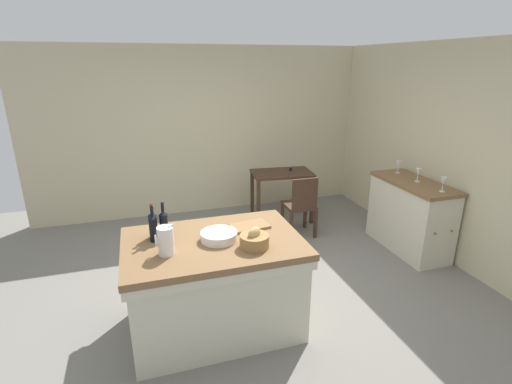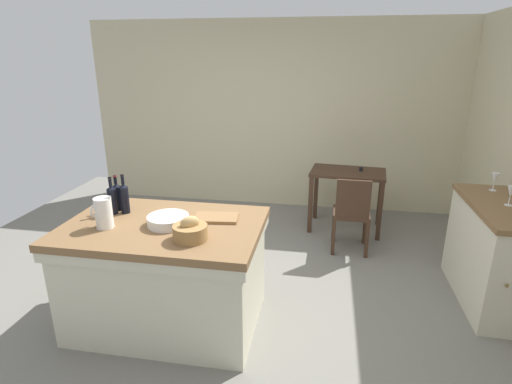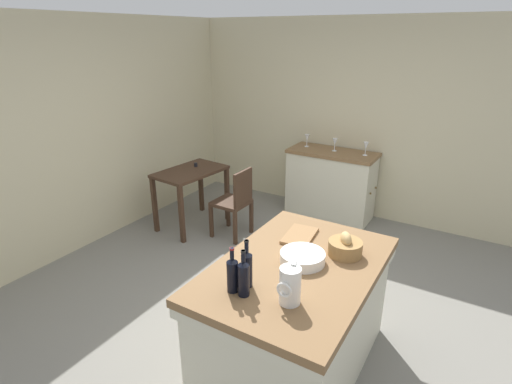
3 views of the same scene
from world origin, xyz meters
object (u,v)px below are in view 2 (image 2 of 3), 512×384
Objects in this scene: bread_basket at (190,231)px; wine_bottle_amber at (117,196)px; island_table at (167,270)px; side_cabinet at (494,254)px; wine_bottle_green at (112,199)px; wine_bottle_dark at (124,198)px; wooden_chair at (352,212)px; wine_glass_left at (511,192)px; cutting_board at (216,218)px; wash_bowl at (168,220)px; writing_desk at (347,181)px; wine_glass_middle at (495,179)px; pitcher at (103,212)px.

wine_bottle_amber reaches higher than bread_basket.
island_table is 2.84m from side_cabinet.
island_table is 0.73m from wine_bottle_green.
wooden_chair is at bearing 35.94° from wine_bottle_dark.
wine_glass_left is (3.24, 0.65, 0.03)m from wine_bottle_green.
bread_basket is 0.41m from cutting_board.
island_table is at bearing 166.34° from wash_bowl.
wine_bottle_amber reaches higher than cutting_board.
side_cabinet reaches higher than writing_desk.
wine_bottle_dark is at bearing -144.06° from wooden_chair.
island_table is at bearing -156.69° from wine_glass_middle.
pitcher is at bearing -160.88° from island_table.
cutting_board is at bearing 2.05° from wine_bottle_green.
bread_basket is at bearing -149.97° from wine_glass_middle.
wine_glass_middle is at bearing 22.79° from pitcher.
cutting_board is at bearing -118.55° from writing_desk.
side_cabinet reaches higher than cutting_board.
cutting_board is 1.13× the size of wine_bottle_amber.
wine_bottle_dark is at bearing 179.68° from cutting_board.
pitcher is 1.13× the size of bread_basket.
bread_basket reaches higher than wash_bowl.
side_cabinet is (2.73, 0.80, -0.01)m from island_table.
side_cabinet is at bearing 15.07° from cutting_board.
wine_glass_left is at bearing 16.47° from wash_bowl.
side_cabinet is 3.71× the size of wash_bowl.
wine_glass_middle reaches higher than bread_basket.
cutting_board is 2.03× the size of wine_glass_left.
wine_bottle_green is at bearing 106.12° from pitcher.
bread_basket is at bearing -41.00° from wash_bowl.
writing_desk is at bearing 130.71° from side_cabinet.
wine_bottle_dark is 3.21m from wine_glass_left.
pitcher is at bearing -73.88° from wine_bottle_green.
side_cabinet is 0.58m from wine_glass_left.
writing_desk is 2.99× the size of wash_bowl.
wine_bottle_green reaches higher than side_cabinet.
wash_bowl is 2.82m from wine_glass_left.
wine_glass_middle reaches higher than island_table.
wooden_chair is (0.03, -0.66, -0.16)m from writing_desk.
wash_bowl reaches higher than side_cabinet.
pitcher reaches higher than side_cabinet.
island_table is 9.04× the size of wine_glass_middle.
wine_glass_middle is (3.17, 1.03, 0.03)m from wine_bottle_dark.
wine_bottle_dark is at bearing 21.21° from wine_bottle_green.
bread_basket is at bearing -101.11° from cutting_board.
bread_basket reaches higher than writing_desk.
writing_desk is at bearing 55.94° from island_table.
cutting_board reaches higher than wooden_chair.
pitcher is 0.48m from wash_bowl.
writing_desk is 2.76× the size of cutting_board.
side_cabinet is 3.86× the size of wine_bottle_amber.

